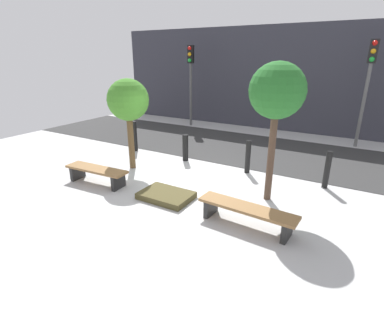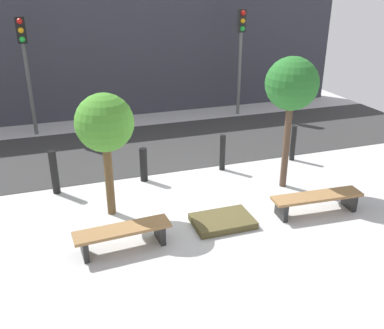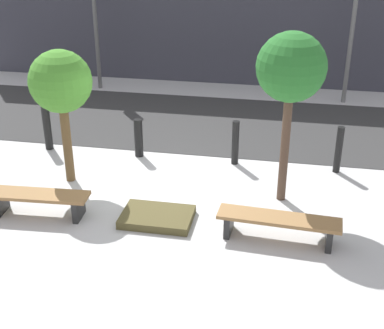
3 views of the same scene
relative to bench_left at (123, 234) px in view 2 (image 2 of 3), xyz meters
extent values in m
plane|color=#B5B5B5|center=(2.10, 1.15, -0.32)|extent=(18.00, 18.00, 0.00)
cube|color=#313131|center=(2.10, 5.09, -0.31)|extent=(18.00, 4.09, 0.01)
cube|color=#33333D|center=(2.10, 8.85, 1.93)|extent=(16.20, 0.50, 4.49)
cube|color=black|center=(-0.72, -0.04, -0.13)|extent=(0.13, 0.46, 0.38)
cube|color=black|center=(0.72, 0.04, -0.13)|extent=(0.13, 0.46, 0.38)
cube|color=olive|center=(0.00, 0.00, 0.09)|extent=(1.82, 0.56, 0.06)
cube|color=black|center=(3.37, 0.05, -0.13)|extent=(0.13, 0.45, 0.37)
cube|color=black|center=(5.01, -0.05, -0.13)|extent=(0.13, 0.45, 0.37)
cube|color=olive|center=(4.19, 0.00, 0.08)|extent=(2.02, 0.57, 0.06)
cube|color=#4B4325|center=(2.10, 0.20, -0.24)|extent=(1.23, 0.84, 0.14)
cylinder|color=brown|center=(0.00, 1.41, 0.55)|extent=(0.18, 0.18, 1.72)
sphere|color=#44892B|center=(0.00, 1.41, 1.73)|extent=(1.18, 1.18, 1.18)
cylinder|color=#4C382B|center=(4.19, 1.41, 0.78)|extent=(0.16, 0.16, 2.20)
sphere|color=#286E2A|center=(4.19, 1.41, 2.21)|extent=(1.20, 1.20, 1.20)
cylinder|color=black|center=(-1.09, 2.79, 0.22)|extent=(0.18, 0.18, 1.07)
cylinder|color=black|center=(1.03, 2.79, 0.11)|extent=(0.19, 0.19, 0.86)
cylinder|color=black|center=(3.16, 2.79, 0.17)|extent=(0.15, 0.15, 0.96)
cylinder|color=black|center=(5.28, 2.79, 0.18)|extent=(0.14, 0.14, 0.99)
cylinder|color=#4F4F4F|center=(-1.52, 7.44, 1.52)|extent=(0.12, 0.12, 3.68)
cube|color=black|center=(-1.52, 7.44, 2.97)|extent=(0.28, 0.16, 0.78)
sphere|color=red|center=(-1.52, 7.33, 3.23)|extent=(0.17, 0.17, 0.17)
sphere|color=orange|center=(-1.52, 7.33, 2.97)|extent=(0.17, 0.17, 0.17)
sphere|color=green|center=(-1.52, 7.33, 2.71)|extent=(0.17, 0.17, 0.17)
cylinder|color=#5F5F5F|center=(5.71, 7.44, 1.56)|extent=(0.12, 0.12, 3.76)
cube|color=black|center=(5.71, 7.44, 3.05)|extent=(0.28, 0.16, 0.78)
sphere|color=red|center=(5.71, 7.33, 3.31)|extent=(0.17, 0.17, 0.17)
sphere|color=orange|center=(5.71, 7.33, 3.05)|extent=(0.17, 0.17, 0.17)
sphere|color=green|center=(5.71, 7.33, 2.79)|extent=(0.17, 0.17, 0.17)
camera|label=1|loc=(5.92, -5.06, 2.90)|focal=28.00mm
camera|label=2|loc=(-0.96, -6.83, 4.31)|focal=40.00mm
camera|label=3|loc=(4.19, -7.57, 4.59)|focal=50.00mm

